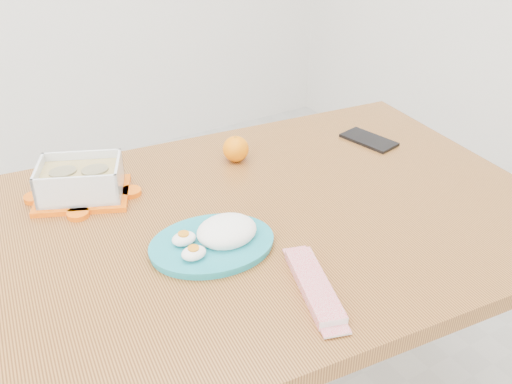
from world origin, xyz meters
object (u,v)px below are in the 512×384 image
orange_fruit (236,149)px  rice_plate (217,238)px  food_container (81,181)px  smartphone (369,140)px  dining_table (256,246)px

orange_fruit → rice_plate: bearing=-125.4°
food_container → smartphone: 0.79m
food_container → smartphone: food_container is taller
food_container → rice_plate: food_container is taller
dining_table → rice_plate: bearing=-149.2°
rice_plate → smartphone: 0.64m
rice_plate → dining_table: bearing=34.5°
rice_plate → smartphone: size_ratio=1.92×
orange_fruit → smartphone: size_ratio=0.44×
food_container → smartphone: bearing=15.7°
food_container → orange_fruit: (0.40, -0.02, -0.01)m
dining_table → smartphone: smartphone is taller
dining_table → rice_plate: 0.18m
dining_table → food_container: (-0.31, 0.28, 0.13)m
orange_fruit → rice_plate: (-0.22, -0.31, -0.01)m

